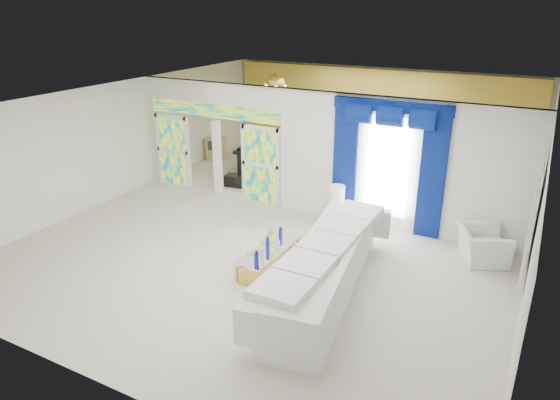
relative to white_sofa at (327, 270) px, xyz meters
The scene contains 22 objects.
floor 2.99m from the white_sofa, 128.44° to the left, with size 12.00×12.00×0.00m, color #B7AF9E.
dividing_wall 3.50m from the white_sofa, 84.66° to the left, with size 5.70×0.18×3.00m, color white.
dividing_header 6.19m from the white_sofa, 144.72° to the left, with size 4.30×0.18×0.55m, color white.
stained_panel_left 6.98m from the white_sofa, 151.52° to the left, with size 0.95×0.04×2.00m, color #994C3F.
stained_panel_right 4.69m from the white_sofa, 134.54° to the left, with size 0.95×0.04×2.00m, color #994C3F.
stained_transom 6.03m from the white_sofa, 144.72° to the left, with size 4.00×0.05×0.35m, color #994C3F.
window_pane 3.38m from the white_sofa, 88.93° to the left, with size 1.00×0.02×2.30m, color white.
blue_drape_left 3.46m from the white_sofa, 106.43° to the left, with size 0.55×0.10×2.80m, color #030444.
blue_drape_right 3.50m from the white_sofa, 71.61° to the left, with size 0.55×0.10×2.80m, color #030444.
blue_pelmet 3.98m from the white_sofa, 88.92° to the left, with size 2.60×0.12×0.25m, color #030444.
wall_mirror 3.55m from the white_sofa, 23.04° to the left, with size 0.04×2.70×1.90m, color white.
gold_curtains 8.49m from the white_sofa, 102.62° to the left, with size 9.70×0.12×2.90m, color gold.
white_sofa is the anchor object (origin of this frame).
coffee_table 1.40m from the white_sofa, 167.47° to the left, with size 0.56×1.69×0.37m, color gold.
console_table 2.97m from the white_sofa, 103.34° to the left, with size 1.09×0.35×0.36m, color silver.
table_lamp 3.05m from the white_sofa, 108.84° to the left, with size 0.36×0.36×0.58m, color white.
armchair 3.46m from the white_sofa, 48.17° to the left, with size 1.02×0.89×0.66m, color silver.
grand_piano 7.08m from the white_sofa, 127.41° to the left, with size 1.37×1.79×0.90m, color black.
piano_bench 5.89m from the white_sofa, 136.91° to the left, with size 0.98×0.38×0.33m, color black.
tv_console 8.71m from the white_sofa, 137.74° to the left, with size 0.54×0.49×0.78m, color tan.
chandelier 7.40m from the white_sofa, 125.91° to the left, with size 0.60×0.60×0.60m, color gold.
decanters 1.35m from the white_sofa, behind, with size 0.23×1.29×0.22m.
Camera 1 is at (4.88, -9.79, 4.90)m, focal length 32.66 mm.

